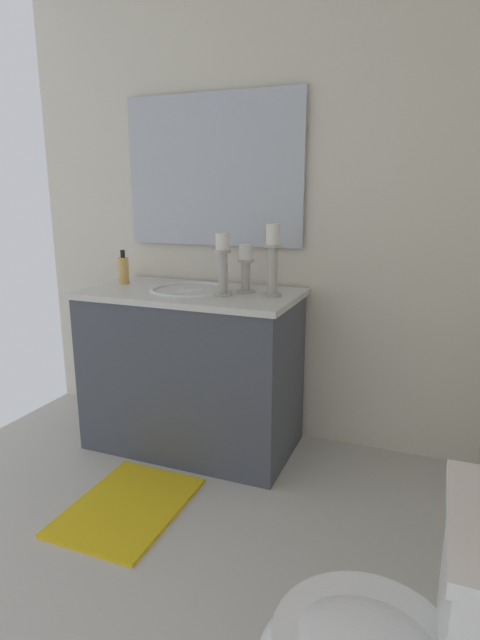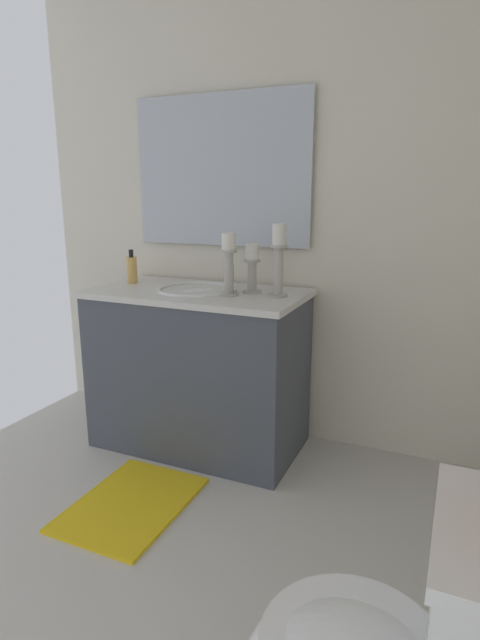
{
  "view_description": "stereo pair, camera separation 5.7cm",
  "coord_description": "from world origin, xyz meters",
  "px_view_note": "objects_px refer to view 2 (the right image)",
  "views": [
    {
      "loc": [
        1.25,
        0.99,
        1.3
      ],
      "look_at": [
        -0.22,
        0.4,
        0.9
      ],
      "focal_mm": 28.39,
      "sensor_mm": 36.0,
      "label": 1
    },
    {
      "loc": [
        1.23,
        1.04,
        1.3
      ],
      "look_at": [
        -0.22,
        0.4,
        0.9
      ],
      "focal_mm": 28.39,
      "sensor_mm": 36.0,
      "label": 2
    }
  ],
  "objects_px": {
    "candle_holder_short": "(252,267)",
    "candle_holder_mid": "(229,263)",
    "mirror": "(220,171)",
    "bath_mat": "(131,504)",
    "soap_bottle": "(132,269)",
    "vanity_cabinet": "(199,369)",
    "sink_basin": "(197,298)",
    "candle_holder_tall": "(279,258)"
  },
  "relations": [
    {
      "from": "sink_basin",
      "to": "soap_bottle",
      "type": "distance_m",
      "value": 0.44
    },
    {
      "from": "mirror",
      "to": "candle_holder_short",
      "type": "xyz_separation_m",
      "value": [
        0.22,
        0.27,
        -0.46
      ]
    },
    {
      "from": "vanity_cabinet",
      "to": "bath_mat",
      "type": "relative_size",
      "value": 1.81
    },
    {
      "from": "sink_basin",
      "to": "bath_mat",
      "type": "relative_size",
      "value": 0.67
    },
    {
      "from": "vanity_cabinet",
      "to": "soap_bottle",
      "type": "distance_m",
      "value": 0.65
    },
    {
      "from": "candle_holder_short",
      "to": "soap_bottle",
      "type": "bearing_deg",
      "value": -89.39
    },
    {
      "from": "candle_holder_short",
      "to": "bath_mat",
      "type": "bearing_deg",
      "value": -21.85
    },
    {
      "from": "mirror",
      "to": "candle_holder_mid",
      "type": "height_order",
      "value": "mirror"
    },
    {
      "from": "vanity_cabinet",
      "to": "mirror",
      "type": "height_order",
      "value": "mirror"
    },
    {
      "from": "candle_holder_short",
      "to": "sink_basin",
      "type": "bearing_deg",
      "value": -78.16
    },
    {
      "from": "vanity_cabinet",
      "to": "candle_holder_mid",
      "type": "distance_m",
      "value": 0.61
    },
    {
      "from": "candle_holder_mid",
      "to": "sink_basin",
      "type": "bearing_deg",
      "value": -104.74
    },
    {
      "from": "vanity_cabinet",
      "to": "sink_basin",
      "type": "bearing_deg",
      "value": 90.0
    },
    {
      "from": "candle_holder_short",
      "to": "candle_holder_mid",
      "type": "bearing_deg",
      "value": -33.88
    },
    {
      "from": "vanity_cabinet",
      "to": "sink_basin",
      "type": "relative_size",
      "value": 2.7
    },
    {
      "from": "bath_mat",
      "to": "candle_holder_mid",
      "type": "bearing_deg",
      "value": 160.75
    },
    {
      "from": "vanity_cabinet",
      "to": "bath_mat",
      "type": "height_order",
      "value": "vanity_cabinet"
    },
    {
      "from": "vanity_cabinet",
      "to": "mirror",
      "type": "xyz_separation_m",
      "value": [
        -0.28,
        0.0,
        1.0
      ]
    },
    {
      "from": "sink_basin",
      "to": "soap_bottle",
      "type": "xyz_separation_m",
      "value": [
        -0.05,
        -0.42,
        0.11
      ]
    },
    {
      "from": "candle_holder_tall",
      "to": "bath_mat",
      "type": "xyz_separation_m",
      "value": [
        0.64,
        -0.42,
        -1.0
      ]
    },
    {
      "from": "candle_holder_mid",
      "to": "soap_bottle",
      "type": "bearing_deg",
      "value": -99.31
    },
    {
      "from": "vanity_cabinet",
      "to": "sink_basin",
      "type": "height_order",
      "value": "sink_basin"
    },
    {
      "from": "soap_bottle",
      "to": "vanity_cabinet",
      "type": "bearing_deg",
      "value": 83.29
    },
    {
      "from": "candle_holder_tall",
      "to": "candle_holder_mid",
      "type": "bearing_deg",
      "value": -73.14
    },
    {
      "from": "soap_bottle",
      "to": "bath_mat",
      "type": "height_order",
      "value": "soap_bottle"
    },
    {
      "from": "sink_basin",
      "to": "candle_holder_tall",
      "type": "height_order",
      "value": "candle_holder_tall"
    },
    {
      "from": "candle_holder_mid",
      "to": "soap_bottle",
      "type": "distance_m",
      "value": 0.64
    },
    {
      "from": "mirror",
      "to": "bath_mat",
      "type": "height_order",
      "value": "mirror"
    },
    {
      "from": "soap_bottle",
      "to": "candle_holder_short",
      "type": "bearing_deg",
      "value": 90.61
    },
    {
      "from": "vanity_cabinet",
      "to": "sink_basin",
      "type": "distance_m",
      "value": 0.38
    },
    {
      "from": "candle_holder_short",
      "to": "candle_holder_mid",
      "type": "xyz_separation_m",
      "value": [
        0.11,
        -0.07,
        0.03
      ]
    },
    {
      "from": "sink_basin",
      "to": "mirror",
      "type": "xyz_separation_m",
      "value": [
        -0.28,
        -0.0,
        0.62
      ]
    },
    {
      "from": "sink_basin",
      "to": "mirror",
      "type": "relative_size",
      "value": 0.41
    },
    {
      "from": "candle_holder_short",
      "to": "candle_holder_mid",
      "type": "relative_size",
      "value": 0.81
    },
    {
      "from": "vanity_cabinet",
      "to": "candle_holder_tall",
      "type": "relative_size",
      "value": 3.23
    },
    {
      "from": "vanity_cabinet",
      "to": "candle_holder_tall",
      "type": "bearing_deg",
      "value": 92.07
    },
    {
      "from": "vanity_cabinet",
      "to": "soap_bottle",
      "type": "height_order",
      "value": "soap_bottle"
    },
    {
      "from": "sink_basin",
      "to": "candle_holder_short",
      "type": "distance_m",
      "value": 0.32
    },
    {
      "from": "mirror",
      "to": "soap_bottle",
      "type": "distance_m",
      "value": 0.7
    },
    {
      "from": "mirror",
      "to": "bath_mat",
      "type": "xyz_separation_m",
      "value": [
        0.91,
        -0.0,
        -1.41
      ]
    },
    {
      "from": "vanity_cabinet",
      "to": "candle_holder_mid",
      "type": "bearing_deg",
      "value": 75.33
    },
    {
      "from": "soap_bottle",
      "to": "mirror",
      "type": "bearing_deg",
      "value": 118.59
    }
  ]
}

